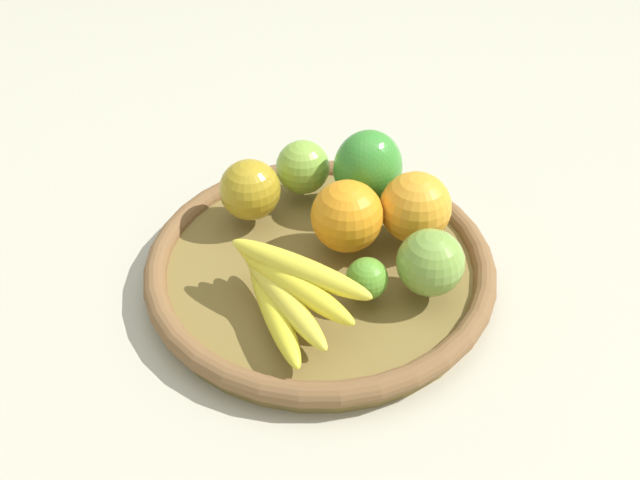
# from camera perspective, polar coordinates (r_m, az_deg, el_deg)

# --- Properties ---
(ground_plane) EXTENTS (2.40, 2.40, 0.00)m
(ground_plane) POSITION_cam_1_polar(r_m,az_deg,el_deg) (0.80, 0.00, -3.13)
(ground_plane) COLOR #B7B29D
(ground_plane) RESTS_ON ground
(basket) EXTENTS (0.40, 0.40, 0.04)m
(basket) POSITION_cam_1_polar(r_m,az_deg,el_deg) (0.79, 0.00, -2.14)
(basket) COLOR olive
(basket) RESTS_ON ground_plane
(orange_0) EXTENTS (0.12, 0.12, 0.08)m
(orange_0) POSITION_cam_1_polar(r_m,az_deg,el_deg) (0.77, 2.16, 2.16)
(orange_0) COLOR orange
(orange_0) RESTS_ON basket
(banana_bunch) EXTENTS (0.17, 0.11, 0.06)m
(banana_bunch) POSITION_cam_1_polar(r_m,az_deg,el_deg) (0.69, -2.79, -4.14)
(banana_bunch) COLOR yellow
(banana_bunch) RESTS_ON basket
(apple_0) EXTENTS (0.08, 0.08, 0.07)m
(apple_0) POSITION_cam_1_polar(r_m,az_deg,el_deg) (0.86, -1.46, 6.14)
(apple_0) COLOR #85AF3E
(apple_0) RESTS_ON basket
(orange_1) EXTENTS (0.10, 0.10, 0.08)m
(orange_1) POSITION_cam_1_polar(r_m,az_deg,el_deg) (0.79, 8.02, 2.74)
(orange_1) COLOR orange
(orange_1) RESTS_ON basket
(lime_0) EXTENTS (0.06, 0.06, 0.05)m
(lime_0) POSITION_cam_1_polar(r_m,az_deg,el_deg) (0.72, 3.96, -3.25)
(lime_0) COLOR #5B982D
(lime_0) RESTS_ON basket
(apple_2) EXTENTS (0.10, 0.10, 0.07)m
(apple_2) POSITION_cam_1_polar(r_m,az_deg,el_deg) (0.82, -5.90, 4.23)
(apple_2) COLOR #AB8C1F
(apple_2) RESTS_ON basket
(apple_1) EXTENTS (0.10, 0.10, 0.07)m
(apple_1) POSITION_cam_1_polar(r_m,az_deg,el_deg) (0.72, 9.26, -1.88)
(apple_1) COLOR #789E3F
(apple_1) RESTS_ON basket
(bell_pepper) EXTENTS (0.09, 0.10, 0.10)m
(bell_pepper) POSITION_cam_1_polar(r_m,az_deg,el_deg) (0.83, 4.04, 6.03)
(bell_pepper) COLOR #3B8C30
(bell_pepper) RESTS_ON basket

